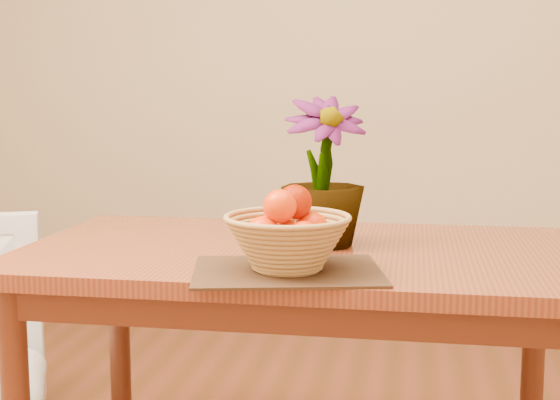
# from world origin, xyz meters

# --- Properties ---
(wall_back) EXTENTS (4.00, 0.02, 2.70)m
(wall_back) POSITION_xyz_m (0.00, 2.25, 1.35)
(wall_back) COLOR beige
(wall_back) RESTS_ON floor
(table) EXTENTS (1.40, 0.80, 0.75)m
(table) POSITION_xyz_m (0.00, 0.30, 0.66)
(table) COLOR brown
(table) RESTS_ON floor
(placemat) EXTENTS (0.46, 0.38, 0.01)m
(placemat) POSITION_xyz_m (0.01, 0.02, 0.75)
(placemat) COLOR #3A2615
(placemat) RESTS_ON table
(wicker_basket) EXTENTS (0.28, 0.28, 0.11)m
(wicker_basket) POSITION_xyz_m (0.01, 0.02, 0.81)
(wicker_basket) COLOR tan
(wicker_basket) RESTS_ON placemat
(orange_pile) EXTENTS (0.17, 0.16, 0.14)m
(orange_pile) POSITION_xyz_m (0.01, 0.03, 0.86)
(orange_pile) COLOR #EE3203
(orange_pile) RESTS_ON wicker_basket
(potted_plant) EXTENTS (0.27, 0.27, 0.38)m
(potted_plant) POSITION_xyz_m (0.05, 0.33, 0.94)
(potted_plant) COLOR #1D4B15
(potted_plant) RESTS_ON table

